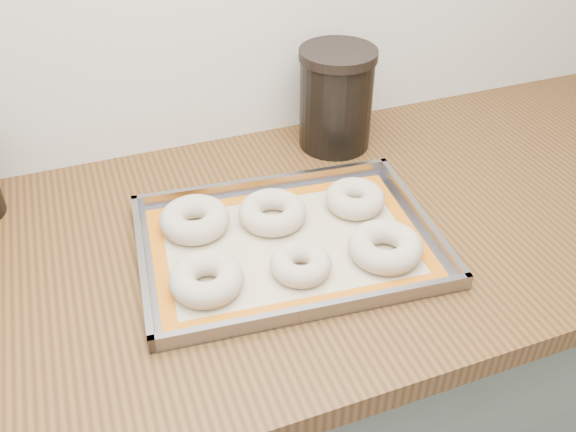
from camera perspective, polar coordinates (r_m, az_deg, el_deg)
name	(u,v)px	position (r m, az deg, el deg)	size (l,w,h in m)	color
countertop	(150,272)	(0.97, -12.81, -5.16)	(3.06, 0.68, 0.04)	brown
baking_tray	(288,243)	(0.96, 0.00, -2.52)	(0.49, 0.37, 0.03)	gray
baking_mat	(288,244)	(0.96, 0.00, -2.61)	(0.45, 0.33, 0.00)	#C6B793
bagel_front_left	(206,279)	(0.88, -7.65, -5.84)	(0.11, 0.11, 0.04)	#C4B498
bagel_front_mid	(301,264)	(0.90, 1.20, -4.50)	(0.09, 0.09, 0.03)	#C4B498
bagel_front_right	(385,247)	(0.94, 9.09, -2.85)	(0.11, 0.11, 0.04)	#C4B498
bagel_back_left	(195,219)	(0.99, -8.73, -0.31)	(0.11, 0.11, 0.04)	#C4B498
bagel_back_mid	(272,212)	(1.00, -1.47, 0.36)	(0.11, 0.11, 0.04)	#C4B498
bagel_back_right	(355,198)	(1.03, 6.28, 1.64)	(0.10, 0.10, 0.04)	#C4B498
canister_right	(336,99)	(1.18, 4.52, 10.90)	(0.14, 0.14, 0.20)	black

